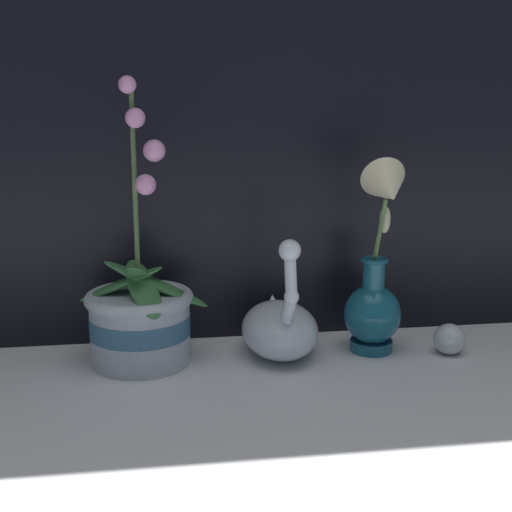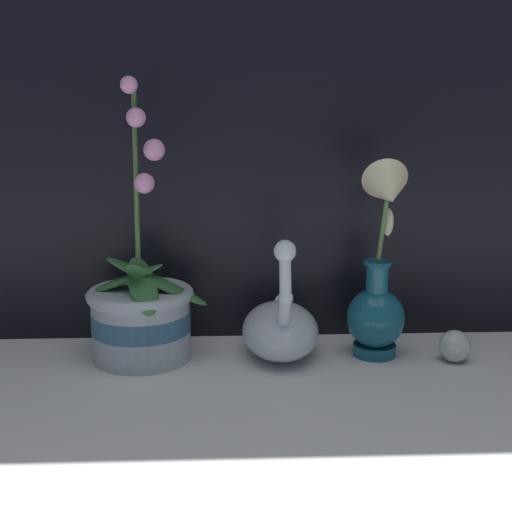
# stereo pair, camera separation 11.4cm
# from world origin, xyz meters

# --- Properties ---
(ground_plane) EXTENTS (2.80, 2.80, 0.00)m
(ground_plane) POSITION_xyz_m (0.00, 0.00, 0.00)
(ground_plane) COLOR white
(orchid_potted_plant) EXTENTS (0.21, 0.22, 0.45)m
(orchid_potted_plant) POSITION_xyz_m (-0.23, 0.11, 0.08)
(orchid_potted_plant) COLOR #B2BCCC
(orchid_potted_plant) RESTS_ON ground_plane
(swan_figurine) EXTENTS (0.13, 0.21, 0.21)m
(swan_figurine) POSITION_xyz_m (0.00, 0.11, 0.05)
(swan_figurine) COLOR silver
(swan_figurine) RESTS_ON ground_plane
(blue_vase) EXTENTS (0.10, 0.14, 0.33)m
(blue_vase) POSITION_xyz_m (0.16, 0.10, 0.12)
(blue_vase) COLOR #195B75
(blue_vase) RESTS_ON ground_plane
(glass_sphere) EXTENTS (0.05, 0.05, 0.05)m
(glass_sphere) POSITION_xyz_m (0.28, 0.07, 0.03)
(glass_sphere) COLOR silver
(glass_sphere) RESTS_ON ground_plane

